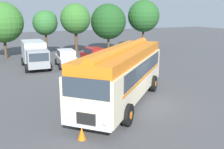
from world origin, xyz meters
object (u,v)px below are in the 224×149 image
Objects in this scene: car_near_left at (67,58)px; car_mid_left at (95,56)px; vintage_bus at (123,72)px; box_van at (35,54)px; traffic_cone at (82,133)px.

car_mid_left is (3.14, 0.14, 0.00)m from car_near_left.
vintage_bus is 13.09m from box_van.
vintage_bus is at bearing -104.18° from car_mid_left.
car_mid_left is at bearing -7.89° from box_van.
box_van is at bearing 172.11° from car_mid_left.
car_mid_left is 6.12m from box_van.
traffic_cone is (-3.67, -15.21, -0.57)m from car_near_left.
box_van is 16.24m from traffic_cone.
vintage_bus is 2.07× the size of car_mid_left.
car_mid_left is at bearing 75.82° from vintage_bus.
box_van reaches higher than traffic_cone.
car_mid_left is at bearing 66.09° from traffic_cone.
car_near_left is 3.14m from car_mid_left.
box_van reaches higher than car_mid_left.
vintage_bus is 1.53× the size of box_van.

